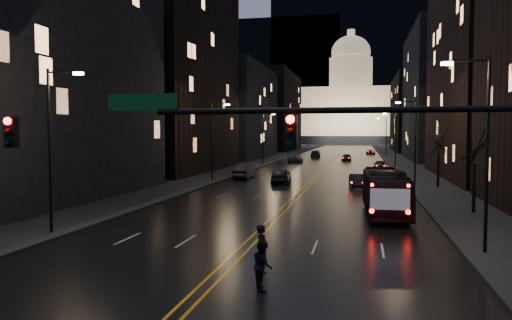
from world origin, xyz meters
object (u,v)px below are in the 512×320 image
Objects in this scene: oncoming_car_a at (281,176)px; oncoming_car_b at (244,172)px; pedestrian_a at (262,250)px; bus at (385,192)px; receding_car_a at (357,181)px; traffic_signal at (379,150)px; pedestrian_b at (263,265)px.

oncoming_car_a and oncoming_car_b have the same top height.
pedestrian_a is at bearing 103.18° from oncoming_car_b.
bus is 16.96m from pedestrian_a.
receding_car_a is (8.25, -3.05, -0.15)m from oncoming_car_a.
pedestrian_a is at bearing 93.25° from oncoming_car_a.
pedestrian_a is (10.00, -39.22, 0.14)m from oncoming_car_b.
oncoming_car_b is (-5.22, 4.12, -0.00)m from oncoming_car_a.
oncoming_car_b is (-15.41, 23.15, -0.67)m from bus.
pedestrian_a is at bearing 130.15° from traffic_signal.
traffic_signal is 46.65m from oncoming_car_b.
traffic_signal is at bearing -131.95° from pedestrian_a.
pedestrian_a is at bearing -8.12° from pedestrian_b.
oncoming_car_a is 2.82× the size of pedestrian_b.
traffic_signal reaches higher than oncoming_car_a.
oncoming_car_b is at bearing -42.80° from oncoming_car_a.
oncoming_car_b is 1.21× the size of receding_car_a.
receding_car_a is at bearing 1.72° from pedestrian_a.
traffic_signal is at bearing 98.14° from oncoming_car_a.
pedestrian_a is at bearing -110.68° from bus.
traffic_signal is 8.76× the size of pedestrian_a.
oncoming_car_a is (-9.01, 40.10, -4.25)m from traffic_signal.
pedestrian_a reaches higher than oncoming_car_b.
oncoming_car_a is at bearing 140.59° from oncoming_car_b.
traffic_signal is at bearing -148.72° from pedestrian_b.
traffic_signal is 1.58× the size of bus.
receding_car_a is at bearing 150.86° from oncoming_car_b.
oncoming_car_b reaches higher than receding_car_a.
pedestrian_b is (10.39, -41.12, 0.03)m from oncoming_car_b.
bus is 18.67m from pedestrian_b.
receding_car_a is at bearing -24.90° from pedestrian_b.
oncoming_car_a is (-10.19, 19.03, -0.67)m from bus.
pedestrian_b is (-3.08, -33.95, 0.18)m from receding_car_a.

